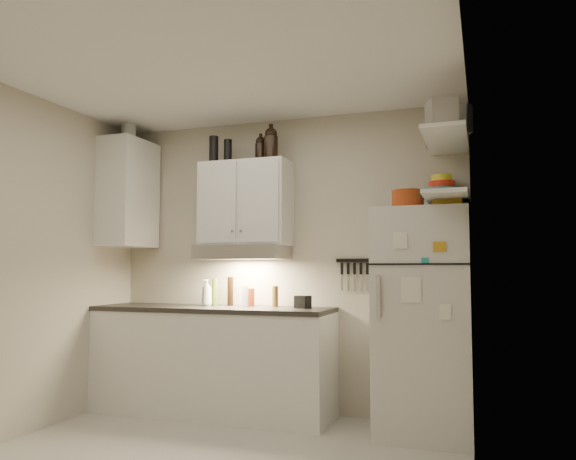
% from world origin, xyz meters
% --- Properties ---
extents(ceiling, '(3.20, 3.00, 0.02)m').
position_xyz_m(ceiling, '(0.00, 0.00, 2.61)').
color(ceiling, white).
rests_on(ceiling, ground).
extents(back_wall, '(3.20, 0.02, 2.60)m').
position_xyz_m(back_wall, '(0.00, 1.51, 1.30)').
color(back_wall, '#BDB6A1').
rests_on(back_wall, ground).
extents(left_wall, '(0.02, 3.00, 2.60)m').
position_xyz_m(left_wall, '(-1.61, 0.00, 1.30)').
color(left_wall, '#BDB6A1').
rests_on(left_wall, ground).
extents(right_wall, '(0.02, 3.00, 2.60)m').
position_xyz_m(right_wall, '(1.61, 0.00, 1.30)').
color(right_wall, '#BDB6A1').
rests_on(right_wall, ground).
extents(base_cabinet, '(2.10, 0.60, 0.88)m').
position_xyz_m(base_cabinet, '(-0.55, 1.20, 0.44)').
color(base_cabinet, white).
rests_on(base_cabinet, floor).
extents(countertop, '(2.10, 0.62, 0.04)m').
position_xyz_m(countertop, '(-0.55, 1.20, 0.90)').
color(countertop, '#2A2724').
rests_on(countertop, base_cabinet).
extents(upper_cabinet, '(0.80, 0.33, 0.75)m').
position_xyz_m(upper_cabinet, '(-0.30, 1.33, 1.83)').
color(upper_cabinet, white).
rests_on(upper_cabinet, back_wall).
extents(side_cabinet, '(0.33, 0.55, 1.00)m').
position_xyz_m(side_cabinet, '(-1.44, 1.20, 1.95)').
color(side_cabinet, white).
rests_on(side_cabinet, left_wall).
extents(range_hood, '(0.76, 0.46, 0.12)m').
position_xyz_m(range_hood, '(-0.30, 1.27, 1.39)').
color(range_hood, silver).
rests_on(range_hood, back_wall).
extents(fridge, '(0.70, 0.68, 1.70)m').
position_xyz_m(fridge, '(1.25, 1.16, 0.85)').
color(fridge, silver).
rests_on(fridge, floor).
extents(shelf_hi, '(0.30, 0.95, 0.03)m').
position_xyz_m(shelf_hi, '(1.45, 1.02, 2.20)').
color(shelf_hi, white).
rests_on(shelf_hi, right_wall).
extents(shelf_lo, '(0.30, 0.95, 0.03)m').
position_xyz_m(shelf_lo, '(1.45, 1.02, 1.76)').
color(shelf_lo, white).
rests_on(shelf_lo, right_wall).
extents(knife_strip, '(0.42, 0.02, 0.03)m').
position_xyz_m(knife_strip, '(0.70, 1.49, 1.32)').
color(knife_strip, black).
rests_on(knife_strip, back_wall).
extents(dutch_oven, '(0.31, 0.31, 0.14)m').
position_xyz_m(dutch_oven, '(1.16, 1.04, 1.77)').
color(dutch_oven, '#9D3712').
rests_on(dutch_oven, fridge).
extents(book_stack, '(0.22, 0.27, 0.09)m').
position_xyz_m(book_stack, '(1.46, 1.01, 1.74)').
color(book_stack, '#BD8717').
rests_on(book_stack, fridge).
extents(spice_jar, '(0.07, 0.07, 0.09)m').
position_xyz_m(spice_jar, '(1.24, 1.09, 1.74)').
color(spice_jar, silver).
rests_on(spice_jar, fridge).
extents(stock_pot, '(0.24, 0.24, 0.17)m').
position_xyz_m(stock_pot, '(1.39, 1.35, 2.30)').
color(stock_pot, silver).
rests_on(stock_pot, shelf_hi).
extents(tin_a, '(0.24, 0.23, 0.20)m').
position_xyz_m(tin_a, '(1.52, 0.96, 2.32)').
color(tin_a, '#AAAAAD').
rests_on(tin_a, shelf_hi).
extents(tin_b, '(0.23, 0.23, 0.18)m').
position_xyz_m(tin_b, '(1.44, 0.67, 2.31)').
color(tin_b, '#AAAAAD').
rests_on(tin_b, shelf_hi).
extents(bowl_teal, '(0.26, 0.26, 0.10)m').
position_xyz_m(bowl_teal, '(1.42, 1.33, 1.83)').
color(bowl_teal, teal).
rests_on(bowl_teal, shelf_lo).
extents(bowl_orange, '(0.21, 0.21, 0.06)m').
position_xyz_m(bowl_orange, '(1.39, 1.36, 1.91)').
color(bowl_orange, red).
rests_on(bowl_orange, bowl_teal).
extents(bowl_yellow, '(0.16, 0.16, 0.05)m').
position_xyz_m(bowl_yellow, '(1.39, 1.36, 1.97)').
color(bowl_yellow, yellow).
rests_on(bowl_yellow, bowl_orange).
extents(plates, '(0.32, 0.32, 0.07)m').
position_xyz_m(plates, '(1.39, 1.05, 1.81)').
color(plates, teal).
rests_on(plates, shelf_lo).
extents(growler_a, '(0.10, 0.10, 0.24)m').
position_xyz_m(growler_a, '(-0.17, 1.37, 2.32)').
color(growler_a, black).
rests_on(growler_a, upper_cabinet).
extents(growler_b, '(0.15, 0.15, 0.29)m').
position_xyz_m(growler_b, '(-0.04, 1.28, 2.34)').
color(growler_b, black).
rests_on(growler_b, upper_cabinet).
extents(thermos_a, '(0.09, 0.09, 0.21)m').
position_xyz_m(thermos_a, '(-0.46, 1.30, 2.30)').
color(thermos_a, black).
rests_on(thermos_a, upper_cabinet).
extents(thermos_b, '(0.10, 0.10, 0.24)m').
position_xyz_m(thermos_b, '(-0.58, 1.26, 2.32)').
color(thermos_b, black).
rests_on(thermos_b, upper_cabinet).
extents(side_jar, '(0.18, 0.18, 0.18)m').
position_xyz_m(side_jar, '(-1.43, 1.18, 2.54)').
color(side_jar, silver).
rests_on(side_jar, side_cabinet).
extents(soap_bottle, '(0.13, 0.13, 0.26)m').
position_xyz_m(soap_bottle, '(-0.63, 1.24, 1.05)').
color(soap_bottle, white).
rests_on(soap_bottle, countertop).
extents(pepper_mill, '(0.07, 0.07, 0.18)m').
position_xyz_m(pepper_mill, '(-0.03, 1.35, 1.01)').
color(pepper_mill, brown).
rests_on(pepper_mill, countertop).
extents(oil_bottle, '(0.06, 0.06, 0.24)m').
position_xyz_m(oil_bottle, '(-0.59, 1.32, 1.04)').
color(oil_bottle, '#536B1A').
rests_on(oil_bottle, countertop).
extents(vinegar_bottle, '(0.06, 0.06, 0.26)m').
position_xyz_m(vinegar_bottle, '(-0.45, 1.35, 1.05)').
color(vinegar_bottle, black).
rests_on(vinegar_bottle, countertop).
extents(clear_bottle, '(0.07, 0.07, 0.18)m').
position_xyz_m(clear_bottle, '(-0.29, 1.30, 1.01)').
color(clear_bottle, silver).
rests_on(clear_bottle, countertop).
extents(red_jar, '(0.10, 0.10, 0.16)m').
position_xyz_m(red_jar, '(-0.26, 1.34, 1.00)').
color(red_jar, '#9D3712').
rests_on(red_jar, countertop).
extents(caddy, '(0.15, 0.13, 0.11)m').
position_xyz_m(caddy, '(0.26, 1.25, 0.97)').
color(caddy, black).
rests_on(caddy, countertop).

